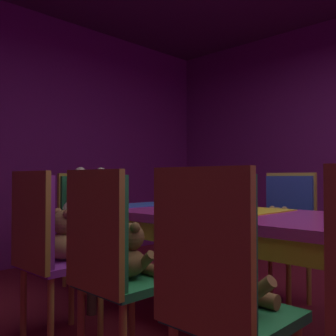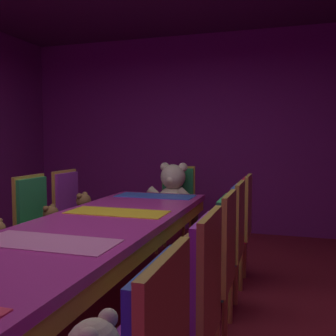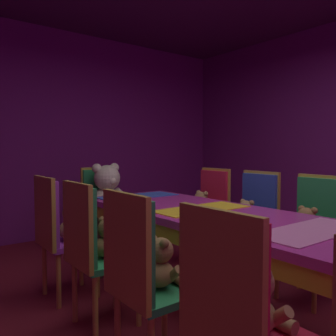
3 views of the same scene
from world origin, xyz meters
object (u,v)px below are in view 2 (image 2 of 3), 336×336
(teddy_left_4, at_px, (84,210))
(king_teddy_bear, at_px, (173,192))
(chair_left_4, at_px, (72,208))
(chair_left_3, at_px, (37,220))
(teddy_right_2, at_px, (192,259))
(teddy_left_3, at_px, (52,223))
(banquet_table, at_px, (89,238))
(teddy_right_1, at_px, (160,301))
(chair_right_1, at_px, (192,302))
(throne_chair, at_px, (177,199))
(chair_right_3, at_px, (229,234))
(chair_right_2, at_px, (215,258))
(chair_right_4, at_px, (239,218))
(teddy_right_3, at_px, (210,236))
(teddy_right_4, at_px, (223,219))

(teddy_left_4, height_order, king_teddy_bear, king_teddy_bear)
(chair_left_4, bearing_deg, chair_left_3, -88.48)
(teddy_left_4, height_order, teddy_right_2, teddy_left_4)
(teddy_right_2, bearing_deg, teddy_left_3, -24.23)
(banquet_table, xyz_separation_m, teddy_right_1, (0.70, -0.63, -0.08))
(chair_right_1, relative_size, teddy_right_2, 3.22)
(chair_right_1, bearing_deg, throne_chair, -72.99)
(teddy_left_3, bearing_deg, king_teddy_bear, 62.30)
(teddy_right_2, bearing_deg, chair_right_3, -103.14)
(chair_right_1, distance_m, teddy_right_2, 0.64)
(teddy_left_3, bearing_deg, chair_right_2, -22.20)
(banquet_table, relative_size, king_teddy_bear, 5.18)
(teddy_left_3, relative_size, chair_right_4, 0.30)
(chair_right_1, relative_size, throne_chair, 1.00)
(teddy_left_3, relative_size, chair_right_3, 0.30)
(teddy_right_3, relative_size, chair_right_4, 0.29)
(chair_left_4, bearing_deg, teddy_left_4, 0.00)
(teddy_left_3, bearing_deg, chair_left_3, -180.00)
(chair_left_4, bearing_deg, chair_right_3, -19.93)
(banquet_table, xyz_separation_m, chair_right_4, (0.84, 1.21, -0.06))
(banquet_table, distance_m, teddy_left_3, 0.94)
(chair_right_4, relative_size, king_teddy_bear, 1.61)
(chair_right_3, bearing_deg, chair_right_1, 90.52)
(chair_left_3, distance_m, teddy_left_4, 0.60)
(teddy_right_3, distance_m, chair_right_4, 0.63)
(chair_left_4, height_order, teddy_right_1, chair_left_4)
(teddy_left_4, relative_size, chair_right_3, 0.33)
(chair_left_3, distance_m, teddy_right_2, 1.66)
(chair_right_2, xyz_separation_m, teddy_right_3, (-0.15, 0.60, -0.02))
(chair_left_3, relative_size, chair_right_3, 1.00)
(throne_chair, bearing_deg, king_teddy_bear, -0.00)
(teddy_left_3, distance_m, chair_right_4, 1.65)
(chair_left_3, xyz_separation_m, chair_right_4, (1.69, 0.58, 0.00))
(teddy_left_3, xyz_separation_m, chair_left_4, (-0.16, 0.59, 0.02))
(teddy_left_4, relative_size, teddy_right_3, 1.12)
(chair_left_4, height_order, throne_chair, same)
(teddy_right_2, height_order, king_teddy_bear, king_teddy_bear)
(chair_right_2, relative_size, teddy_right_3, 3.41)
(chair_left_4, xyz_separation_m, teddy_right_1, (1.56, -1.84, -0.02))
(chair_right_4, bearing_deg, banquet_table, 55.18)
(banquet_table, distance_m, teddy_right_2, 0.70)
(teddy_right_1, xyz_separation_m, king_teddy_bear, (-0.70, 2.59, 0.12))
(chair_right_1, height_order, teddy_right_1, chair_right_1)
(teddy_left_3, xyz_separation_m, throne_chair, (0.70, 1.50, 0.02))
(teddy_right_4, bearing_deg, banquet_table, 60.07)
(chair_right_2, bearing_deg, teddy_left_3, -22.20)
(chair_left_3, xyz_separation_m, teddy_right_4, (1.54, 0.58, -0.01))
(teddy_left_3, bearing_deg, chair_right_4, 20.68)
(chair_left_4, xyz_separation_m, chair_right_1, (1.70, -1.84, 0.00))
(teddy_left_3, distance_m, teddy_left_4, 0.59)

